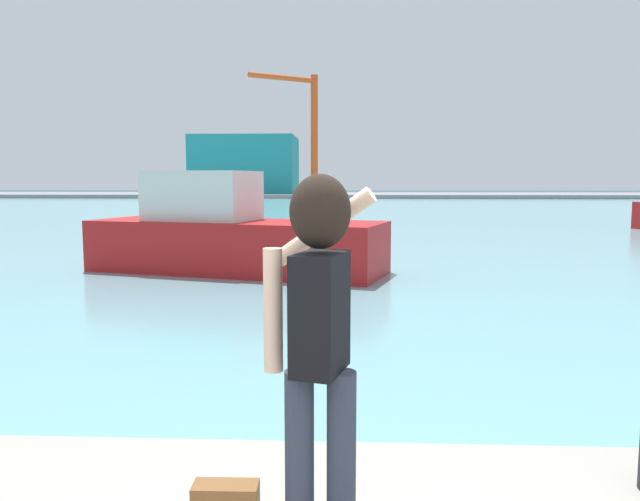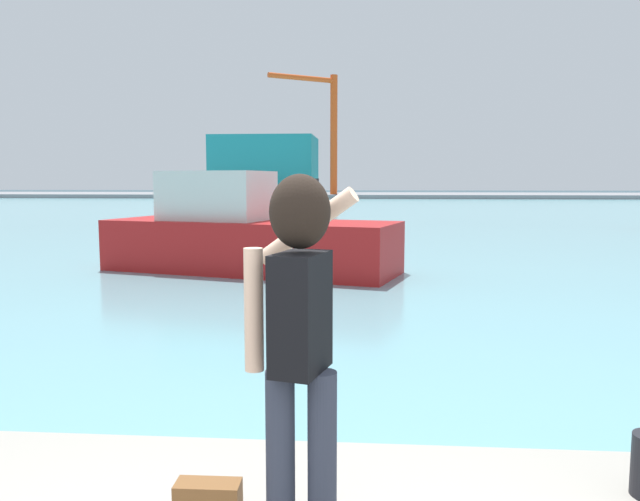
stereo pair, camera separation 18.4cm
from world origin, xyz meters
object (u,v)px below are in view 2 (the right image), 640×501
person_photographer (299,320)px  boat_moored (243,236)px  port_crane (327,123)px  warehouse_left (266,165)px

person_photographer → boat_moored: size_ratio=0.21×
person_photographer → port_crane: size_ratio=0.11×
boat_moored → port_crane: (-2.63, 70.52, 9.50)m
warehouse_left → port_crane: size_ratio=0.93×
boat_moored → warehouse_left: (-12.66, 78.83, 3.89)m
boat_moored → port_crane: bearing=108.1°
boat_moored → port_crane: port_crane is taller
warehouse_left → boat_moored: bearing=-80.9°
person_photographer → port_crane: 84.44m
person_photographer → warehouse_left: (-15.66, 92.10, 3.09)m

